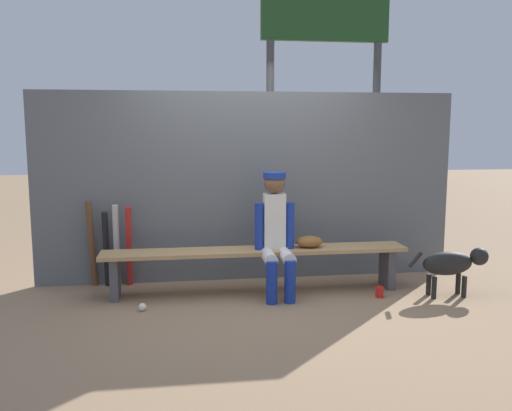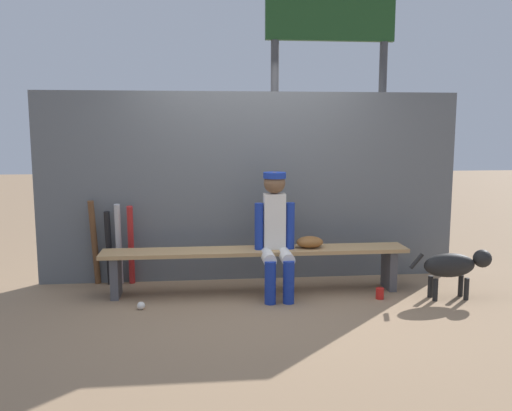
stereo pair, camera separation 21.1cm
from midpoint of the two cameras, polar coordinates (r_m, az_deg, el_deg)
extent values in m
plane|color=#937556|center=(5.72, 1.07, -9.06)|extent=(30.00, 30.00, 0.00)
cube|color=#595E63|center=(6.03, 0.48, 1.93)|extent=(4.64, 0.03, 2.08)
cube|color=tan|center=(5.61, 1.08, -4.76)|extent=(3.13, 0.36, 0.04)
cube|color=#4C4C51|center=(5.67, -13.38, -7.23)|extent=(0.08, 0.29, 0.42)
cube|color=#4C4C51|center=(6.00, 14.71, -6.43)|extent=(0.08, 0.29, 0.42)
cube|color=silver|center=(5.58, 3.02, -1.66)|extent=(0.22, 0.13, 0.57)
sphere|color=brown|center=(5.52, 3.05, 2.37)|extent=(0.22, 0.22, 0.22)
cylinder|color=#193399|center=(5.51, 3.06, 3.17)|extent=(0.23, 0.23, 0.06)
cylinder|color=silver|center=(5.44, 2.36, -5.38)|extent=(0.13, 0.38, 0.13)
cylinder|color=#193399|center=(5.32, 2.65, -8.06)|extent=(0.11, 0.11, 0.42)
cylinder|color=#193399|center=(5.54, 1.41, -2.24)|extent=(0.09, 0.09, 0.48)
cylinder|color=silver|center=(5.47, 4.24, -5.33)|extent=(0.13, 0.38, 0.13)
cylinder|color=#193399|center=(5.35, 4.58, -7.99)|extent=(0.11, 0.11, 0.42)
cylinder|color=#193399|center=(5.59, 4.67, -2.17)|extent=(0.09, 0.09, 0.48)
ellipsoid|color=brown|center=(5.69, 6.69, -3.81)|extent=(0.28, 0.20, 0.12)
cylinder|color=#B22323|center=(5.97, -11.94, -4.11)|extent=(0.09, 0.26, 0.88)
cylinder|color=#B7B7BC|center=(6.00, -13.16, -4.02)|extent=(0.08, 0.21, 0.90)
cylinder|color=black|center=(6.06, -14.15, -4.34)|extent=(0.07, 0.14, 0.81)
cylinder|color=brown|center=(6.09, -15.56, -3.78)|extent=(0.10, 0.20, 0.93)
sphere|color=white|center=(5.29, -10.78, -10.24)|extent=(0.07, 0.07, 0.07)
cylinder|color=red|center=(5.66, 13.86, -8.91)|extent=(0.08, 0.08, 0.11)
cylinder|color=red|center=(5.66, 2.71, -3.88)|extent=(0.08, 0.08, 0.11)
cylinder|color=#3F3F42|center=(6.91, 2.82, 5.51)|extent=(0.10, 0.10, 2.75)
cylinder|color=#3F3F42|center=(7.24, 13.69, 5.42)|extent=(0.10, 0.10, 2.75)
cube|color=#1E471E|center=(7.19, 8.70, 20.06)|extent=(1.62, 0.08, 0.87)
ellipsoid|color=black|center=(5.80, 20.53, -5.87)|extent=(0.52, 0.20, 0.24)
sphere|color=black|center=(5.95, 23.51, -5.10)|extent=(0.18, 0.18, 0.18)
cylinder|color=black|center=(5.65, 17.45, -5.57)|extent=(0.15, 0.04, 0.16)
cylinder|color=black|center=(5.98, 21.55, -7.78)|extent=(0.05, 0.05, 0.22)
cylinder|color=black|center=(5.88, 22.09, -8.08)|extent=(0.05, 0.05, 0.22)
cylinder|color=black|center=(5.84, 18.74, -8.01)|extent=(0.05, 0.05, 0.22)
cylinder|color=black|center=(5.74, 19.24, -8.33)|extent=(0.05, 0.05, 0.22)
camera|label=1|loc=(0.11, -88.90, 0.16)|focal=38.31mm
camera|label=2|loc=(0.11, 91.10, -0.16)|focal=38.31mm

